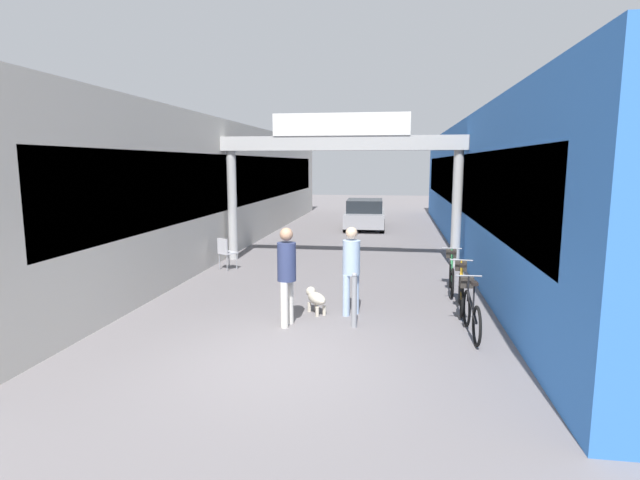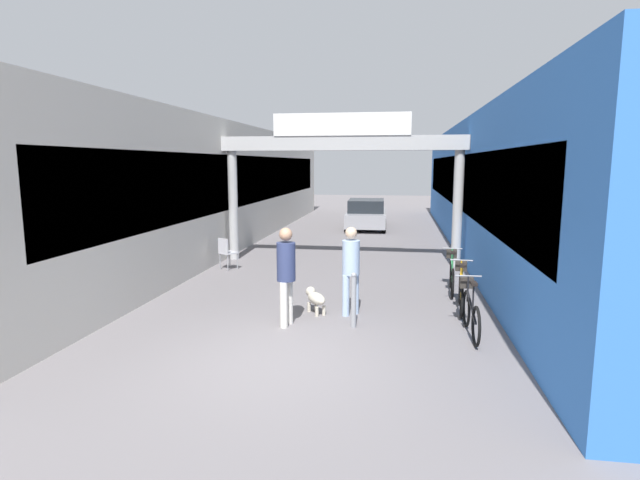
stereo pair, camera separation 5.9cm
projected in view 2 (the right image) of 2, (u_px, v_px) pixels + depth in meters
ground_plane at (283, 361)px, 7.54m from camera, size 80.00×80.00×0.00m
storefront_left at (217, 185)px, 18.73m from camera, size 3.00×26.00×4.29m
storefront_right at (499, 187)px, 17.16m from camera, size 3.00×26.00×4.29m
arcade_sign_gateway at (342, 157)px, 14.55m from camera, size 7.40×0.47×4.38m
pedestrian_with_dog at (351, 265)px, 9.68m from camera, size 0.48×0.48×1.74m
pedestrian_companion at (286, 270)px, 9.02m from camera, size 0.40×0.40×1.82m
dog_on_leash at (315, 298)px, 9.91m from camera, size 0.57×0.67×0.49m
bicycle_black_nearest at (470, 309)px, 8.68m from camera, size 0.46×1.69×0.98m
bicycle_orange_second at (461, 288)px, 10.14m from camera, size 0.46×1.69×0.98m
bicycle_green_third at (452, 273)px, 11.58m from camera, size 0.46×1.69×0.98m
bollard_post_metal at (354, 300)px, 9.00m from camera, size 0.10×0.10×1.02m
cafe_chair_aluminium_nearer at (226, 251)px, 13.92m from camera, size 0.55×0.55×0.89m
parked_car_silver at (366, 214)px, 22.82m from camera, size 1.91×4.06×1.33m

